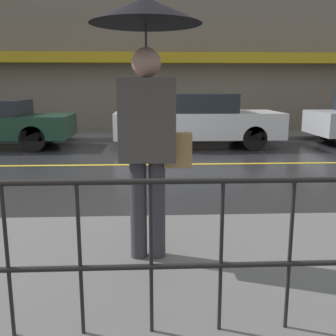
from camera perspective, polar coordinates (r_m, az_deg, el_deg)
ground_plane at (r=8.45m, az=-7.07°, el=0.45°), size 80.00×80.00×0.00m
sidewalk_near at (r=3.66m, az=-12.93°, el=-14.09°), size 28.00×2.53×0.12m
sidewalk_far at (r=13.14m, az=-5.58°, el=4.74°), size 28.00×2.01×0.12m
lane_marking at (r=8.45m, az=-7.07°, el=0.48°), size 25.20×0.12×0.01m
building_storefront at (r=14.20m, az=-5.58°, el=15.78°), size 28.00×0.85×5.33m
railing_foreground at (r=2.48m, az=-17.75°, el=-9.75°), size 12.00×0.04×0.99m
pedestrian at (r=3.36m, az=-3.05°, el=13.57°), size 0.92×0.92×2.22m
car_white at (r=11.02m, az=4.02°, el=7.05°), size 4.51×1.93×1.46m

